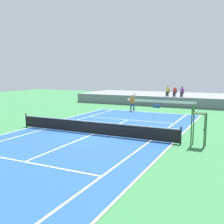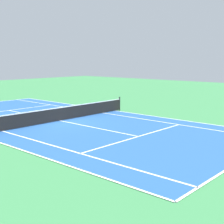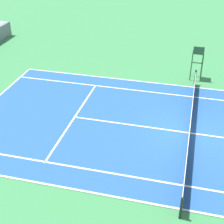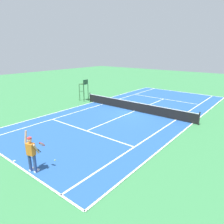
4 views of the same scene
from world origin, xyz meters
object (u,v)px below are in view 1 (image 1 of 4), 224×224
at_px(spectator_seated_0, 168,91).
at_px(umpire_chair, 198,120).
at_px(spectator_seated_2, 182,92).
at_px(spectator_seated_1, 175,92).
at_px(tennis_ball, 128,113).
at_px(tennis_player, 132,102).
at_px(equipment_bag, 156,106).

distance_m(spectator_seated_0, umpire_chair, 19.45).
bearing_deg(spectator_seated_2, spectator_seated_1, 180.00).
height_order(spectator_seated_0, umpire_chair, spectator_seated_0).
xyz_separation_m(tennis_ball, umpire_chair, (8.51, -10.37, 1.52)).
xyz_separation_m(tennis_player, equipment_bag, (1.40, 4.48, -0.83)).
xyz_separation_m(tennis_player, umpire_chair, (8.56, -11.63, 0.56)).
bearing_deg(spectator_seated_0, spectator_seated_2, 0.00).
relative_size(spectator_seated_1, equipment_bag, 1.36).
relative_size(spectator_seated_1, tennis_ball, 18.60).
height_order(spectator_seated_0, spectator_seated_2, same).
distance_m(umpire_chair, equipment_bag, 17.69).
bearing_deg(tennis_ball, spectator_seated_0, 75.19).
height_order(spectator_seated_0, tennis_player, spectator_seated_0).
relative_size(tennis_player, equipment_bag, 2.24).
distance_m(tennis_player, equipment_bag, 4.77).
xyz_separation_m(tennis_player, tennis_ball, (0.04, -1.27, -0.96)).
height_order(spectator_seated_0, spectator_seated_1, same).
distance_m(spectator_seated_0, spectator_seated_2, 1.81).
distance_m(spectator_seated_0, spectator_seated_1, 0.90).
relative_size(spectator_seated_1, spectator_seated_2, 1.00).
relative_size(spectator_seated_2, umpire_chair, 0.52).
height_order(spectator_seated_2, umpire_chair, spectator_seated_2).
relative_size(spectator_seated_1, tennis_player, 0.61).
bearing_deg(umpire_chair, spectator_seated_0, 109.19).
relative_size(tennis_ball, equipment_bag, 0.07).
height_order(tennis_ball, equipment_bag, equipment_bag).
relative_size(tennis_player, umpire_chair, 0.85).
bearing_deg(spectator_seated_2, spectator_seated_0, 180.00).
bearing_deg(tennis_player, spectator_seated_0, 72.22).
height_order(tennis_player, equipment_bag, tennis_player).
bearing_deg(tennis_player, umpire_chair, -53.67).
xyz_separation_m(spectator_seated_2, umpire_chair, (4.59, -18.37, -0.32)).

